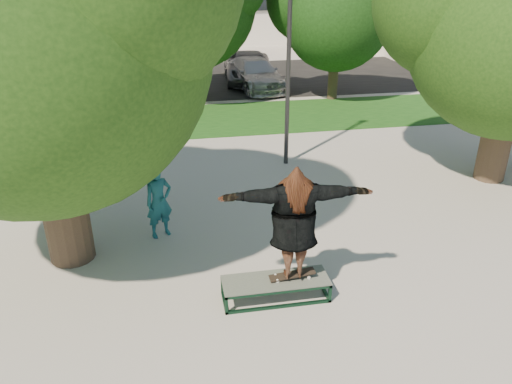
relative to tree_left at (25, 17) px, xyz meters
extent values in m
plane|color=gray|center=(4.29, -1.09, -4.42)|extent=(120.00, 120.00, 0.00)
cube|color=#134012|center=(5.29, 8.41, -4.41)|extent=(30.00, 4.00, 0.02)
cube|color=black|center=(4.29, 14.91, -4.42)|extent=(40.00, 8.00, 0.01)
cylinder|color=#38281E|center=(0.09, -0.09, -2.82)|extent=(0.84, 0.84, 3.20)
sphere|color=#1A3C10|center=(0.09, -0.09, -0.35)|extent=(5.80, 5.80, 5.80)
cylinder|color=#38281E|center=(10.29, 1.91, -2.92)|extent=(0.76, 0.76, 3.00)
cylinder|color=#38281E|center=(-2.21, 9.91, -3.02)|extent=(0.44, 0.44, 2.80)
sphere|color=black|center=(-2.21, 9.91, -0.96)|extent=(4.40, 4.40, 4.40)
cylinder|color=#38281E|center=(3.29, 10.91, -2.92)|extent=(0.50, 0.50, 3.00)
sphere|color=black|center=(3.29, 10.91, -0.70)|extent=(4.80, 4.80, 4.80)
cylinder|color=#38281E|center=(8.79, 10.41, -3.12)|extent=(0.40, 0.40, 2.60)
sphere|color=black|center=(8.79, 10.41, -1.19)|extent=(4.20, 4.20, 4.20)
sphere|color=black|center=(7.74, 11.04, -0.67)|extent=(3.15, 3.15, 3.15)
cylinder|color=#2D2D30|center=(5.29, 3.91, -1.42)|extent=(0.12, 0.12, 6.00)
cube|color=#475147|center=(3.68, -2.06, -4.06)|extent=(1.80, 0.60, 0.03)
cylinder|color=white|center=(3.69, -2.14, -4.02)|extent=(0.06, 0.03, 0.06)
cylinder|color=white|center=(3.69, -1.98, -4.02)|extent=(0.06, 0.03, 0.06)
cylinder|color=white|center=(4.23, -2.14, -4.02)|extent=(0.06, 0.03, 0.06)
cylinder|color=white|center=(4.23, -1.98, -4.02)|extent=(0.06, 0.03, 0.06)
cube|color=black|center=(3.96, -2.06, -3.98)|extent=(0.78, 0.20, 0.10)
imported|color=brown|center=(3.96, -2.06, -2.99)|extent=(2.46, 0.84, 1.97)
imported|color=#18565E|center=(1.79, 0.46, -3.64)|extent=(0.68, 0.58, 1.57)
imported|color=silver|center=(-2.78, 14.76, -3.69)|extent=(2.31, 4.49, 1.46)
imported|color=black|center=(-0.71, 12.97, -3.76)|extent=(1.92, 4.18, 1.33)
imported|color=#5E5E63|center=(5.99, 14.11, -3.77)|extent=(2.57, 4.88, 1.31)
imported|color=#ADACB1|center=(6.02, 12.78, -3.78)|extent=(2.52, 4.65, 1.28)
camera|label=1|loc=(2.10, -8.83, 0.87)|focal=35.00mm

